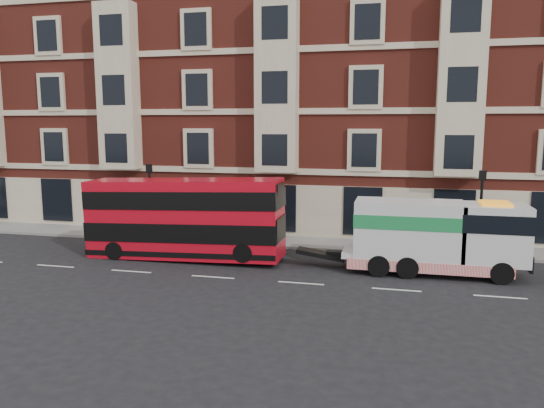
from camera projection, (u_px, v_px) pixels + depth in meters
The scene contains 8 objects.
ground at pixel (213, 277), 23.66m from camera, with size 120.00×120.00×0.00m, color black.
sidewalk at pixel (256, 240), 30.86m from camera, with size 90.00×3.00×0.15m, color slate.
victorian_terrace at pixel (291, 76), 36.47m from camera, with size 45.00×12.00×20.40m.
lamp_post_west at pixel (150, 196), 30.59m from camera, with size 0.35×0.15×4.35m.
lamp_post_east at pixel (481, 207), 26.49m from camera, with size 0.35×0.15×4.35m.
double_decker_bus at pixel (184, 217), 26.61m from camera, with size 9.97×2.29×4.03m.
tow_truck at pixel (434, 236), 23.93m from camera, with size 7.98×2.36×3.32m.
pedestrian at pixel (145, 220), 32.26m from camera, with size 0.63×0.41×1.72m, color black.
Camera 1 is at (7.85, -21.68, 6.77)m, focal length 35.00 mm.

